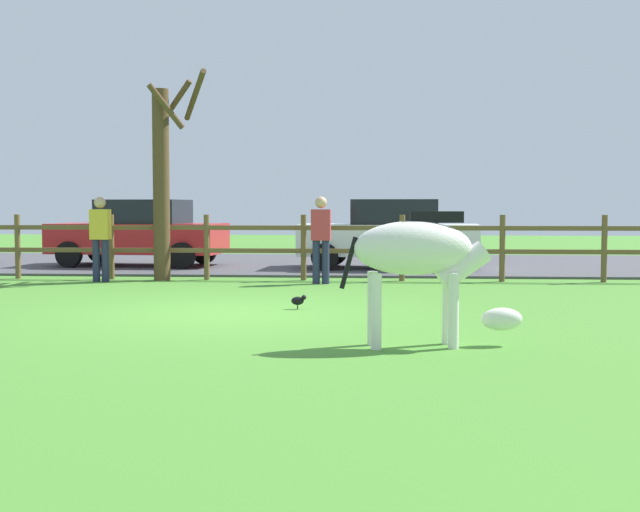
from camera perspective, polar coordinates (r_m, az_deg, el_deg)
ground_plane at (r=11.39m, az=-6.31°, el=-3.94°), size 60.00×60.00×0.00m
parking_asphalt at (r=20.56m, az=-1.65°, el=-0.53°), size 28.00×7.40×0.05m
paddock_fence at (r=16.31m, az=-4.52°, el=0.91°), size 21.33×0.11×1.29m
bare_tree at (r=16.52m, az=-10.77°, el=5.46°), size 1.27×1.50×4.08m
zebra at (r=8.62m, az=6.99°, el=-0.15°), size 1.93×0.65×1.41m
crow_on_grass at (r=11.72m, az=-1.50°, el=-3.09°), size 0.21×0.10×0.20m
parked_car_red at (r=19.97m, az=-12.34°, el=1.62°), size 4.13×2.15×1.56m
parked_car_white at (r=18.73m, az=4.90°, el=1.57°), size 4.11×2.10×1.56m
visitor_left_of_tree at (r=16.46m, az=-14.94°, el=1.42°), size 0.36×0.23×1.64m
visitor_right_of_tree at (r=15.47m, az=0.06°, el=1.41°), size 0.37×0.23×1.64m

